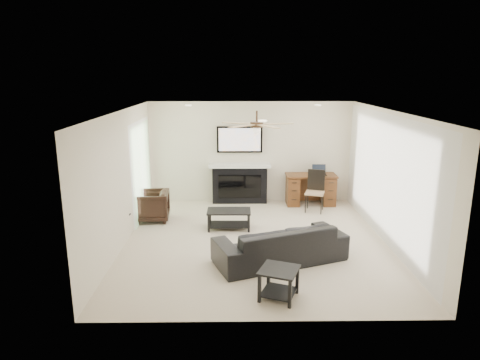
{
  "coord_description": "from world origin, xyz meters",
  "views": [
    {
      "loc": [
        -0.41,
        -7.73,
        3.16
      ],
      "look_at": [
        -0.3,
        0.38,
        1.13
      ],
      "focal_mm": 32.0,
      "sensor_mm": 36.0,
      "label": 1
    }
  ],
  "objects": [
    {
      "name": "laptop",
      "position": [
        1.66,
        2.37,
        0.88
      ],
      "size": [
        0.33,
        0.24,
        0.23
      ],
      "primitive_type": "cube",
      "color": "black",
      "rests_on": "desk"
    },
    {
      "name": "room_shell",
      "position": [
        0.19,
        0.08,
        1.68
      ],
      "size": [
        5.5,
        5.54,
        2.52
      ],
      "color": "beige",
      "rests_on": "ground"
    },
    {
      "name": "coffee_table",
      "position": [
        -0.53,
        0.71,
        0.2
      ],
      "size": [
        0.91,
        0.51,
        0.4
      ],
      "primitive_type": "cube",
      "rotation": [
        0.0,
        0.0,
        -0.01
      ],
      "color": "black",
      "rests_on": "ground"
    },
    {
      "name": "sofa",
      "position": [
        0.37,
        -0.89,
        0.33
      ],
      "size": [
        2.41,
        1.62,
        0.65
      ],
      "primitive_type": "imported",
      "rotation": [
        0.0,
        0.0,
        3.51
      ],
      "color": "black",
      "rests_on": "ground"
    },
    {
      "name": "armchair",
      "position": [
        -2.23,
        1.26,
        0.33
      ],
      "size": [
        0.78,
        0.76,
        0.66
      ],
      "primitive_type": "imported",
      "rotation": [
        0.0,
        0.0,
        -1.5
      ],
      "color": "black",
      "rests_on": "ground"
    },
    {
      "name": "end_table_left",
      "position": [
        -2.78,
        0.21,
        0.23
      ],
      "size": [
        0.59,
        0.59,
        0.45
      ],
      "primitive_type": "cube",
      "rotation": [
        0.0,
        0.0,
        -0.2
      ],
      "color": "black",
      "rests_on": "ground"
    },
    {
      "name": "fireplace_unit",
      "position": [
        -0.28,
        2.58,
        0.95
      ],
      "size": [
        1.52,
        0.34,
        1.91
      ],
      "primitive_type": "cube",
      "color": "black",
      "rests_on": "ground"
    },
    {
      "name": "desk_chair",
      "position": [
        1.46,
        1.84,
        0.48
      ],
      "size": [
        0.53,
        0.55,
        0.97
      ],
      "primitive_type": "cube",
      "rotation": [
        0.0,
        0.0,
        -0.3
      ],
      "color": "black",
      "rests_on": "ground"
    },
    {
      "name": "end_table_near",
      "position": [
        0.22,
        -2.14,
        0.23
      ],
      "size": [
        0.67,
        0.67,
        0.45
      ],
      "primitive_type": "cube",
      "rotation": [
        0.0,
        0.0,
        -0.37
      ],
      "color": "black",
      "rests_on": "ground"
    },
    {
      "name": "desk",
      "position": [
        1.46,
        2.39,
        0.38
      ],
      "size": [
        1.22,
        0.56,
        0.76
      ],
      "primitive_type": "cube",
      "color": "#442511",
      "rests_on": "ground"
    }
  ]
}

